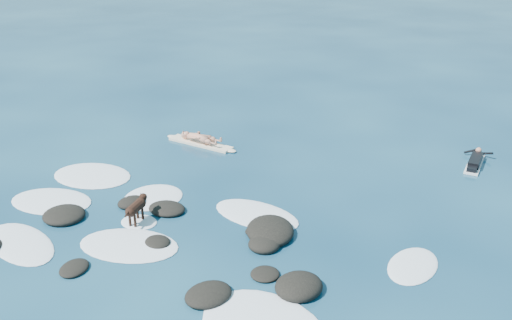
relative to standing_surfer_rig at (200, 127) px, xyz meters
The scene contains 6 objects.
ground 7.27m from the standing_surfer_rig, 61.00° to the right, with size 160.00×160.00×0.00m, color #0A2642.
reef_rocks 8.94m from the standing_surfer_rig, 54.47° to the right, with size 12.33×7.57×0.53m.
breaking_foam 6.93m from the standing_surfer_rig, 74.52° to the right, with size 13.14×7.82×0.12m.
standing_surfer_rig is the anchor object (origin of this frame).
paddling_surfer_rig 10.19m from the standing_surfer_rig, 15.31° to the left, with size 1.04×2.29×0.40m.
dog 6.34m from the standing_surfer_rig, 75.02° to the right, with size 0.42×1.25×0.79m.
Camera 1 is at (7.60, -11.21, 8.07)m, focal length 40.00 mm.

